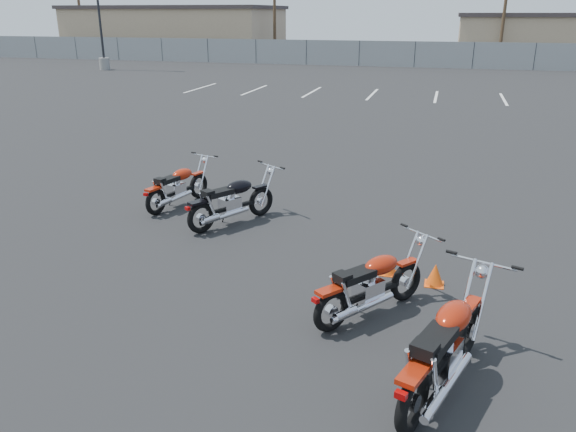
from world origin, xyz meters
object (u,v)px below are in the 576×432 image
(motorcycle_third_red, at_px, (371,285))
(motorcycle_front_red, at_px, (178,186))
(motorcycle_second_black, at_px, (232,201))
(motorcycle_rear_red, at_px, (445,348))

(motorcycle_third_red, bearing_deg, motorcycle_front_red, 142.55)
(motorcycle_second_black, bearing_deg, motorcycle_rear_red, -45.98)
(motorcycle_second_black, distance_m, motorcycle_rear_red, 5.58)
(motorcycle_front_red, relative_size, motorcycle_third_red, 1.04)
(motorcycle_front_red, height_order, motorcycle_second_black, motorcycle_second_black)
(motorcycle_front_red, relative_size, motorcycle_second_black, 0.97)
(motorcycle_front_red, bearing_deg, motorcycle_second_black, -25.35)
(motorcycle_front_red, distance_m, motorcycle_second_black, 1.59)
(motorcycle_second_black, height_order, motorcycle_rear_red, motorcycle_rear_red)
(motorcycle_third_red, distance_m, motorcycle_rear_red, 1.64)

